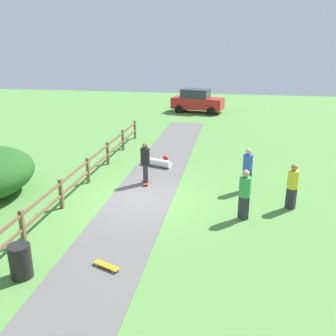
{
  "coord_description": "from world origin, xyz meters",
  "views": [
    {
      "loc": [
        3.3,
        -12.77,
        5.75
      ],
      "look_at": [
        0.89,
        0.89,
        1.0
      ],
      "focal_mm": 40.09,
      "sensor_mm": 36.0,
      "label": 1
    }
  ],
  "objects_px": {
    "skater_fallen": "(158,162)",
    "bystander_green": "(245,192)",
    "skater_riding": "(145,161)",
    "bystander_blue": "(248,168)",
    "bystander_yellow": "(292,184)",
    "trash_bin": "(21,261)",
    "parked_car_red": "(197,101)",
    "skateboard_loose": "(107,266)"
  },
  "relations": [
    {
      "from": "trash_bin",
      "to": "skater_fallen",
      "type": "bearing_deg",
      "value": 79.91
    },
    {
      "from": "bystander_blue",
      "to": "bystander_green",
      "type": "height_order",
      "value": "bystander_blue"
    },
    {
      "from": "bystander_blue",
      "to": "bystander_yellow",
      "type": "xyz_separation_m",
      "value": [
        1.53,
        -1.42,
        -0.06
      ]
    },
    {
      "from": "skateboard_loose",
      "to": "bystander_yellow",
      "type": "bearing_deg",
      "value": 41.93
    },
    {
      "from": "bystander_blue",
      "to": "bystander_yellow",
      "type": "relative_size",
      "value": 1.05
    },
    {
      "from": "skater_fallen",
      "to": "bystander_green",
      "type": "distance_m",
      "value": 6.4
    },
    {
      "from": "skater_riding",
      "to": "bystander_blue",
      "type": "xyz_separation_m",
      "value": [
        4.16,
        -0.06,
        -0.02
      ]
    },
    {
      "from": "skater_fallen",
      "to": "bystander_green",
      "type": "relative_size",
      "value": 0.84
    },
    {
      "from": "skateboard_loose",
      "to": "bystander_green",
      "type": "xyz_separation_m",
      "value": [
        3.6,
        3.62,
        0.88
      ]
    },
    {
      "from": "skateboard_loose",
      "to": "bystander_green",
      "type": "relative_size",
      "value": 0.47
    },
    {
      "from": "parked_car_red",
      "to": "trash_bin",
      "type": "bearing_deg",
      "value": -94.95
    },
    {
      "from": "bystander_green",
      "to": "parked_car_red",
      "type": "bearing_deg",
      "value": 100.36
    },
    {
      "from": "trash_bin",
      "to": "bystander_green",
      "type": "height_order",
      "value": "bystander_green"
    },
    {
      "from": "trash_bin",
      "to": "bystander_yellow",
      "type": "xyz_separation_m",
      "value": [
        7.29,
        5.46,
        0.47
      ]
    },
    {
      "from": "skater_fallen",
      "to": "parked_car_red",
      "type": "relative_size",
      "value": 0.33
    },
    {
      "from": "skater_riding",
      "to": "bystander_green",
      "type": "relative_size",
      "value": 1.01
    },
    {
      "from": "trash_bin",
      "to": "skateboard_loose",
      "type": "distance_m",
      "value": 2.16
    },
    {
      "from": "bystander_blue",
      "to": "bystander_yellow",
      "type": "bearing_deg",
      "value": -42.97
    },
    {
      "from": "bystander_green",
      "to": "parked_car_red",
      "type": "height_order",
      "value": "parked_car_red"
    },
    {
      "from": "skater_riding",
      "to": "bystander_green",
      "type": "height_order",
      "value": "skater_riding"
    },
    {
      "from": "trash_bin",
      "to": "bystander_blue",
      "type": "distance_m",
      "value": 8.99
    },
    {
      "from": "trash_bin",
      "to": "skateboard_loose",
      "type": "xyz_separation_m",
      "value": [
        2.01,
        0.71,
        -0.36
      ]
    },
    {
      "from": "skater_fallen",
      "to": "skateboard_loose",
      "type": "relative_size",
      "value": 1.81
    },
    {
      "from": "skater_fallen",
      "to": "trash_bin",
      "type": "bearing_deg",
      "value": -100.09
    },
    {
      "from": "trash_bin",
      "to": "bystander_yellow",
      "type": "distance_m",
      "value": 9.12
    },
    {
      "from": "bystander_yellow",
      "to": "skater_riding",
      "type": "bearing_deg",
      "value": 165.42
    },
    {
      "from": "skater_riding",
      "to": "bystander_blue",
      "type": "height_order",
      "value": "skater_riding"
    },
    {
      "from": "skater_riding",
      "to": "parked_car_red",
      "type": "xyz_separation_m",
      "value": [
        0.45,
        16.82,
        -0.04
      ]
    },
    {
      "from": "skater_fallen",
      "to": "bystander_blue",
      "type": "xyz_separation_m",
      "value": [
        4.11,
        -2.42,
        0.78
      ]
    },
    {
      "from": "skater_riding",
      "to": "parked_car_red",
      "type": "bearing_deg",
      "value": 88.48
    },
    {
      "from": "skater_fallen",
      "to": "bystander_blue",
      "type": "height_order",
      "value": "bystander_blue"
    },
    {
      "from": "skater_fallen",
      "to": "bystander_green",
      "type": "bearing_deg",
      "value": -51.49
    },
    {
      "from": "bystander_yellow",
      "to": "bystander_green",
      "type": "height_order",
      "value": "bystander_green"
    },
    {
      "from": "skater_fallen",
      "to": "bystander_blue",
      "type": "relative_size",
      "value": 0.83
    },
    {
      "from": "skater_riding",
      "to": "skateboard_loose",
      "type": "height_order",
      "value": "skater_riding"
    },
    {
      "from": "bystander_green",
      "to": "skater_fallen",
      "type": "bearing_deg",
      "value": 128.51
    },
    {
      "from": "skater_fallen",
      "to": "bystander_blue",
      "type": "bearing_deg",
      "value": -30.5
    },
    {
      "from": "skater_riding",
      "to": "bystander_blue",
      "type": "relative_size",
      "value": 1.0
    },
    {
      "from": "skater_fallen",
      "to": "parked_car_red",
      "type": "xyz_separation_m",
      "value": [
        0.4,
        14.45,
        0.76
      ]
    },
    {
      "from": "skateboard_loose",
      "to": "bystander_yellow",
      "type": "relative_size",
      "value": 0.49
    },
    {
      "from": "trash_bin",
      "to": "bystander_green",
      "type": "bearing_deg",
      "value": 37.7
    },
    {
      "from": "bystander_green",
      "to": "parked_car_red",
      "type": "relative_size",
      "value": 0.39
    }
  ]
}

